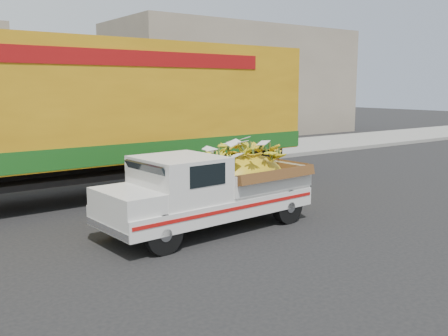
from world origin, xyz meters
TOP-DOWN VIEW (x-y plane):
  - ground at (0.00, 0.00)m, footprint 100.00×100.00m
  - curb at (0.00, 6.45)m, footprint 60.00×0.25m
  - sidewalk at (0.00, 8.55)m, footprint 60.00×4.00m
  - building_right at (14.00, 15.45)m, footprint 14.00×6.00m
  - pickup_truck at (2.01, 0.03)m, footprint 4.31×1.83m
  - semi_trailer at (0.95, 4.00)m, footprint 12.02×2.82m

SIDE VIEW (x-z plane):
  - ground at x=0.00m, z-range 0.00..0.00m
  - sidewalk at x=0.00m, z-range 0.00..0.14m
  - curb at x=0.00m, z-range 0.00..0.15m
  - pickup_truck at x=2.01m, z-range 0.06..1.53m
  - semi_trailer at x=0.95m, z-range 0.22..4.02m
  - building_right at x=14.00m, z-range 0.00..6.00m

